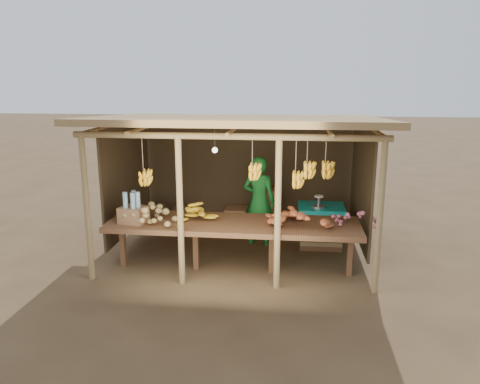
# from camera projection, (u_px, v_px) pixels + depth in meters

# --- Properties ---
(ground) EXTENTS (60.00, 60.00, 0.00)m
(ground) POSITION_uv_depth(u_px,v_px,m) (240.00, 249.00, 8.35)
(ground) COLOR brown
(ground) RESTS_ON ground
(stall_structure) EXTENTS (4.70, 3.50, 2.43)m
(stall_structure) POSITION_uv_depth(u_px,v_px,m) (240.00, 143.00, 7.83)
(stall_structure) COLOR #997D4F
(stall_structure) RESTS_ON ground
(counter) EXTENTS (3.90, 1.05, 0.80)m
(counter) POSITION_uv_depth(u_px,v_px,m) (233.00, 226.00, 7.26)
(counter) COLOR brown
(counter) RESTS_ON ground
(potato_heap) EXTENTS (1.05, 0.68, 0.37)m
(potato_heap) POSITION_uv_depth(u_px,v_px,m) (143.00, 211.00, 7.19)
(potato_heap) COLOR tan
(potato_heap) RESTS_ON counter
(sweet_potato_heap) EXTENTS (1.23, 0.97, 0.36)m
(sweet_potato_heap) POSITION_uv_depth(u_px,v_px,m) (303.00, 213.00, 7.10)
(sweet_potato_heap) COLOR #B2552D
(sweet_potato_heap) RESTS_ON counter
(onion_heap) EXTENTS (0.82, 0.67, 0.35)m
(onion_heap) POSITION_uv_depth(u_px,v_px,m) (356.00, 214.00, 7.07)
(onion_heap) COLOR #C96273
(onion_heap) RESTS_ON counter
(banana_pile) EXTENTS (0.70, 0.51, 0.35)m
(banana_pile) POSITION_uv_depth(u_px,v_px,m) (198.00, 209.00, 7.32)
(banana_pile) COLOR gold
(banana_pile) RESTS_ON counter
(tomato_basin) EXTENTS (0.40, 0.40, 0.21)m
(tomato_basin) POSITION_uv_depth(u_px,v_px,m) (137.00, 212.00, 7.48)
(tomato_basin) COLOR navy
(tomato_basin) RESTS_ON counter
(bottle_box) EXTENTS (0.45, 0.39, 0.50)m
(bottle_box) POSITION_uv_depth(u_px,v_px,m) (133.00, 211.00, 7.18)
(bottle_box) COLOR #936442
(bottle_box) RESTS_ON counter
(vendor) EXTENTS (0.67, 0.51, 1.63)m
(vendor) POSITION_uv_depth(u_px,v_px,m) (259.00, 201.00, 8.43)
(vendor) COLOR #176824
(vendor) RESTS_ON ground
(tarp_crate) EXTENTS (0.82, 0.71, 0.98)m
(tarp_crate) POSITION_uv_depth(u_px,v_px,m) (321.00, 224.00, 8.43)
(tarp_crate) COLOR brown
(tarp_crate) RESTS_ON ground
(carton_stack) EXTENTS (1.10, 0.43, 0.83)m
(carton_stack) POSITION_uv_depth(u_px,v_px,m) (257.00, 212.00, 9.33)
(carton_stack) COLOR #936442
(carton_stack) RESTS_ON ground
(burlap_sacks) EXTENTS (0.95, 0.50, 0.67)m
(burlap_sacks) POSITION_uv_depth(u_px,v_px,m) (170.00, 216.00, 9.33)
(burlap_sacks) COLOR #453520
(burlap_sacks) RESTS_ON ground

